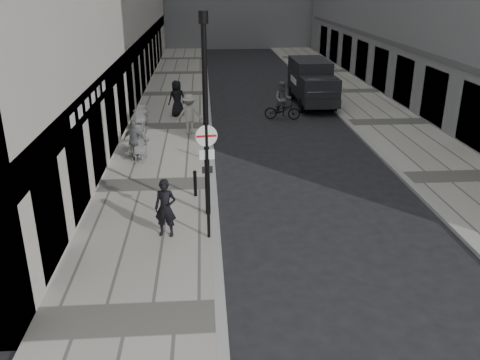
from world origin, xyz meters
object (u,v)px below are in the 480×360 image
at_px(panel_van, 312,80).
at_px(cyclist, 282,105).
at_px(walking_man, 165,208).
at_px(sign_post, 207,165).
at_px(lamppost, 206,108).

distance_m(panel_van, cyclist, 3.93).
height_order(walking_man, sign_post, sign_post).
relative_size(sign_post, cyclist, 1.68).
bearing_deg(lamppost, panel_van, 67.13).
bearing_deg(panel_van, sign_post, -111.36).
xyz_separation_m(sign_post, cyclist, (4.02, 13.01, -1.48)).
distance_m(lamppost, cyclist, 12.46).
bearing_deg(cyclist, walking_man, -101.70).
height_order(lamppost, cyclist, lamppost).
relative_size(walking_man, sign_post, 0.50).
bearing_deg(sign_post, cyclist, 66.22).
height_order(sign_post, cyclist, sign_post).
relative_size(sign_post, lamppost, 0.56).
bearing_deg(cyclist, lamppost, -98.89).
distance_m(walking_man, cyclist, 13.83).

